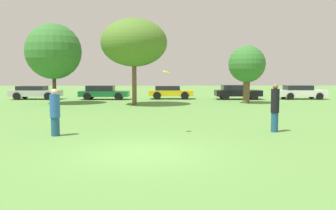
{
  "coord_description": "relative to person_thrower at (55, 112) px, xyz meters",
  "views": [
    {
      "loc": [
        0.46,
        -10.24,
        2.22
      ],
      "look_at": [
        0.88,
        3.95,
        1.02
      ],
      "focal_mm": 39.16,
      "sensor_mm": 36.0,
      "label": 1
    }
  ],
  "objects": [
    {
      "name": "tree_0",
      "position": [
        -3.98,
        14.28,
        3.03
      ],
      "size": [
        4.1,
        4.1,
        5.94
      ],
      "color": "#473323",
      "rests_on": "ground"
    },
    {
      "name": "parked_car_yellow",
      "position": [
        4.8,
        19.45,
        -0.21
      ],
      "size": [
        3.95,
        1.93,
        1.17
      ],
      "rotation": [
        0.0,
        0.0,
        -0.03
      ],
      "color": "gold",
      "rests_on": "ground"
    },
    {
      "name": "person_thrower",
      "position": [
        0.0,
        0.0,
        0.0
      ],
      "size": [
        0.36,
        0.36,
        1.7
      ],
      "rotation": [
        0.0,
        0.0,
        0.08
      ],
      "color": "navy",
      "rests_on": "ground"
    },
    {
      "name": "person_catcher",
      "position": [
        8.17,
        0.66,
        0.1
      ],
      "size": [
        0.32,
        0.32,
        1.86
      ],
      "rotation": [
        0.0,
        0.0,
        -3.06
      ],
      "color": "navy",
      "rests_on": "ground"
    },
    {
      "name": "tree_2",
      "position": [
        10.43,
        14.39,
        2.08
      ],
      "size": [
        2.78,
        2.78,
        4.37
      ],
      "color": "brown",
      "rests_on": "ground"
    },
    {
      "name": "parked_car_silver",
      "position": [
        -7.12,
        19.41,
        -0.22
      ],
      "size": [
        4.37,
        2.06,
        1.18
      ],
      "rotation": [
        0.0,
        0.0,
        -0.03
      ],
      "color": "#B2B2B7",
      "rests_on": "ground"
    },
    {
      "name": "ground_plane",
      "position": [
        3.21,
        -2.91,
        -0.85
      ],
      "size": [
        120.0,
        120.0,
        0.0
      ],
      "primitive_type": "plane",
      "color": "#5B8E42"
    },
    {
      "name": "tree_1",
      "position": [
        2.03,
        12.97,
        3.57
      ],
      "size": [
        4.69,
        4.69,
        6.12
      ],
      "color": "brown",
      "rests_on": "ground"
    },
    {
      "name": "parked_car_black",
      "position": [
        10.68,
        18.85,
        -0.17
      ],
      "size": [
        4.03,
        2.14,
        1.26
      ],
      "rotation": [
        0.0,
        0.0,
        -0.03
      ],
      "color": "black",
      "rests_on": "ground"
    },
    {
      "name": "frisbee",
      "position": [
        4.0,
        0.35,
        1.45
      ],
      "size": [
        0.26,
        0.25,
        0.13
      ],
      "color": "yellow"
    },
    {
      "name": "parked_car_green",
      "position": [
        -1.07,
        18.95,
        -0.21
      ],
      "size": [
        4.32,
        1.93,
        1.22
      ],
      "rotation": [
        0.0,
        0.0,
        -0.03
      ],
      "color": "#196633",
      "rests_on": "ground"
    },
    {
      "name": "parked_car_white",
      "position": [
        16.37,
        18.91,
        -0.21
      ],
      "size": [
        4.14,
        2.09,
        1.22
      ],
      "rotation": [
        0.0,
        0.0,
        -0.03
      ],
      "color": "silver",
      "rests_on": "ground"
    }
  ]
}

